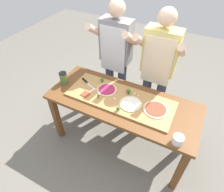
{
  "coord_description": "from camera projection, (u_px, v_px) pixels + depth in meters",
  "views": [
    {
      "loc": [
        0.61,
        -1.46,
        2.31
      ],
      "look_at": [
        -0.11,
        -0.04,
        0.84
      ],
      "focal_mm": 31.02,
      "sensor_mm": 36.0,
      "label": 1
    }
  ],
  "objects": [
    {
      "name": "ground_plane",
      "position": [
        121.0,
        141.0,
        2.73
      ],
      "size": [
        8.0,
        8.0,
        0.0
      ],
      "primitive_type": "plane",
      "color": "#6B665B"
    },
    {
      "name": "prep_table",
      "position": [
        122.0,
        107.0,
        2.27
      ],
      "size": [
        1.73,
        0.71,
        0.78
      ],
      "color": "brown",
      "rests_on": "ground"
    },
    {
      "name": "cutting_board",
      "position": [
        120.0,
        99.0,
        2.21
      ],
      "size": [
        1.23,
        0.47,
        0.02
      ],
      "primitive_type": "cube",
      "color": "#B27F47",
      "rests_on": "prep_table"
    },
    {
      "name": "chefs_knife",
      "position": [
        87.0,
        82.0,
        2.4
      ],
      "size": [
        0.27,
        0.14,
        0.02
      ],
      "color": "#B7BABF",
      "rests_on": "cutting_board"
    },
    {
      "name": "pizza_whole_white_garlic",
      "position": [
        131.0,
        104.0,
        2.12
      ],
      "size": [
        0.25,
        0.25,
        0.02
      ],
      "color": "beige",
      "rests_on": "cutting_board"
    },
    {
      "name": "pizza_whole_beet_magenta",
      "position": [
        107.0,
        90.0,
        2.29
      ],
      "size": [
        0.24,
        0.24,
        0.02
      ],
      "color": "beige",
      "rests_on": "cutting_board"
    },
    {
      "name": "pizza_whole_tomato_red",
      "position": [
        156.0,
        109.0,
        2.06
      ],
      "size": [
        0.27,
        0.27,
        0.02
      ],
      "color": "beige",
      "rests_on": "cutting_board"
    },
    {
      "name": "pizza_slice_near_right",
      "position": [
        85.0,
        94.0,
        2.24
      ],
      "size": [
        0.09,
        0.09,
        0.01
      ],
      "primitive_type": "cube",
      "rotation": [
        0.0,
        0.0,
        -0.11
      ],
      "color": "#BC3D28",
      "rests_on": "cutting_board"
    },
    {
      "name": "broccoli_floret_back_left",
      "position": [
        102.0,
        80.0,
        2.39
      ],
      "size": [
        0.04,
        0.04,
        0.06
      ],
      "color": "#366618",
      "rests_on": "cutting_board"
    },
    {
      "name": "broccoli_floret_back_mid",
      "position": [
        129.0,
        91.0,
        2.23
      ],
      "size": [
        0.05,
        0.05,
        0.06
      ],
      "color": "#366618",
      "rests_on": "cutting_board"
    },
    {
      "name": "broccoli_floret_front_mid",
      "position": [
        118.0,
        108.0,
        2.03
      ],
      "size": [
        0.04,
        0.04,
        0.05
      ],
      "color": "#3F7220",
      "rests_on": "cutting_board"
    },
    {
      "name": "broccoli_floret_front_right",
      "position": [
        98.0,
        96.0,
        2.18
      ],
      "size": [
        0.03,
        0.03,
        0.05
      ],
      "color": "#487A23",
      "rests_on": "cutting_board"
    },
    {
      "name": "cheese_crumble_a",
      "position": [
        133.0,
        114.0,
        2.01
      ],
      "size": [
        0.02,
        0.02,
        0.01
      ],
      "primitive_type": "cube",
      "rotation": [
        0.0,
        0.0,
        0.64
      ],
      "color": "white",
      "rests_on": "cutting_board"
    },
    {
      "name": "cheese_crumble_b",
      "position": [
        75.0,
        90.0,
        2.29
      ],
      "size": [
        0.02,
        0.02,
        0.01
      ],
      "primitive_type": "cube",
      "rotation": [
        0.0,
        0.0,
        1.1
      ],
      "color": "white",
      "rests_on": "cutting_board"
    },
    {
      "name": "cheese_crumble_c",
      "position": [
        115.0,
        99.0,
        2.17
      ],
      "size": [
        0.03,
        0.03,
        0.02
      ],
      "primitive_type": "cube",
      "rotation": [
        0.0,
        0.0,
        0.71
      ],
      "color": "white",
      "rests_on": "cutting_board"
    },
    {
      "name": "cheese_crumble_d",
      "position": [
        135.0,
        94.0,
        2.23
      ],
      "size": [
        0.02,
        0.02,
        0.02
      ],
      "primitive_type": "cube",
      "rotation": [
        0.0,
        0.0,
        0.25
      ],
      "color": "silver",
      "rests_on": "cutting_board"
    },
    {
      "name": "cheese_crumble_e",
      "position": [
        138.0,
        96.0,
        2.21
      ],
      "size": [
        0.02,
        0.02,
        0.01
      ],
      "primitive_type": "cube",
      "rotation": [
        0.0,
        0.0,
        1.15
      ],
      "color": "white",
      "rests_on": "cutting_board"
    },
    {
      "name": "flour_cup",
      "position": [
        178.0,
        140.0,
        1.76
      ],
      "size": [
        0.1,
        0.1,
        0.09
      ],
      "color": "white",
      "rests_on": "prep_table"
    },
    {
      "name": "sauce_jar",
      "position": [
        63.0,
        78.0,
        2.38
      ],
      "size": [
        0.09,
        0.09,
        0.16
      ],
      "color": "#517033",
      "rests_on": "prep_table"
    },
    {
      "name": "cook_left",
      "position": [
        116.0,
        54.0,
        2.55
      ],
      "size": [
        0.54,
        0.39,
        1.67
      ],
      "color": "#333847",
      "rests_on": "ground"
    },
    {
      "name": "cook_right",
      "position": [
        158.0,
        65.0,
        2.35
      ],
      "size": [
        0.54,
        0.39,
        1.67
      ],
      "color": "#333847",
      "rests_on": "ground"
    }
  ]
}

